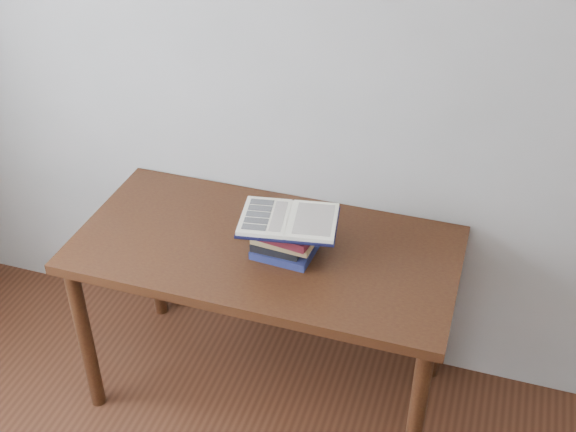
% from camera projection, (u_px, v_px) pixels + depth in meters
% --- Properties ---
extents(desk, '(1.44, 0.72, 0.77)m').
position_uv_depth(desk, '(266.00, 265.00, 2.76)').
color(desk, '#402410').
rests_on(desk, ground).
extents(book_stack, '(0.25, 0.21, 0.15)m').
position_uv_depth(book_stack, '(284.00, 235.00, 2.63)').
color(book_stack, '#1A1D4E').
rests_on(book_stack, desk).
extents(open_book, '(0.38, 0.30, 0.03)m').
position_uv_depth(open_book, '(289.00, 220.00, 2.56)').
color(open_book, black).
rests_on(open_book, book_stack).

